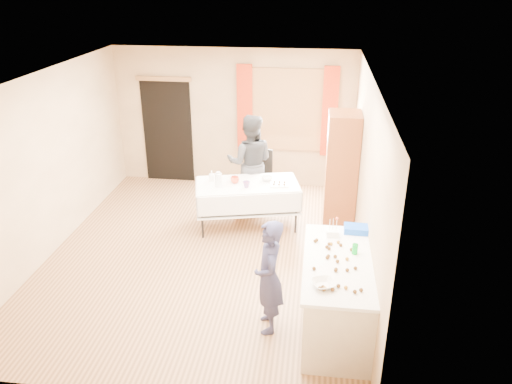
# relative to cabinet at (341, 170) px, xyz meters

# --- Properties ---
(floor) EXTENTS (4.50, 5.50, 0.02)m
(floor) POSITION_rel_cabinet_xyz_m (-1.99, -1.29, -0.94)
(floor) COLOR #9E7047
(floor) RESTS_ON ground
(ceiling) EXTENTS (4.50, 5.50, 0.02)m
(ceiling) POSITION_rel_cabinet_xyz_m (-1.99, -1.29, 1.68)
(ceiling) COLOR white
(ceiling) RESTS_ON floor
(wall_back) EXTENTS (4.50, 0.02, 2.60)m
(wall_back) POSITION_rel_cabinet_xyz_m (-1.99, 1.47, 0.37)
(wall_back) COLOR tan
(wall_back) RESTS_ON floor
(wall_front) EXTENTS (4.50, 0.02, 2.60)m
(wall_front) POSITION_rel_cabinet_xyz_m (-1.99, -4.05, 0.37)
(wall_front) COLOR tan
(wall_front) RESTS_ON floor
(wall_left) EXTENTS (0.02, 5.50, 2.60)m
(wall_left) POSITION_rel_cabinet_xyz_m (-4.25, -1.29, 0.37)
(wall_left) COLOR tan
(wall_left) RESTS_ON floor
(wall_right) EXTENTS (0.02, 5.50, 2.60)m
(wall_right) POSITION_rel_cabinet_xyz_m (0.27, -1.29, 0.37)
(wall_right) COLOR tan
(wall_right) RESTS_ON floor
(window_frame) EXTENTS (1.32, 0.06, 1.52)m
(window_frame) POSITION_rel_cabinet_xyz_m (-0.99, 1.43, 0.57)
(window_frame) COLOR olive
(window_frame) RESTS_ON wall_back
(window_pane) EXTENTS (1.20, 0.02, 1.40)m
(window_pane) POSITION_rel_cabinet_xyz_m (-0.99, 1.41, 0.57)
(window_pane) COLOR white
(window_pane) RESTS_ON wall_back
(curtain_left) EXTENTS (0.28, 0.06, 1.65)m
(curtain_left) POSITION_rel_cabinet_xyz_m (-1.77, 1.38, 0.57)
(curtain_left) COLOR #B32F12
(curtain_left) RESTS_ON wall_back
(curtain_right) EXTENTS (0.28, 0.06, 1.65)m
(curtain_right) POSITION_rel_cabinet_xyz_m (-0.21, 1.38, 0.57)
(curtain_right) COLOR #B32F12
(curtain_right) RESTS_ON wall_back
(doorway) EXTENTS (0.95, 0.04, 2.00)m
(doorway) POSITION_rel_cabinet_xyz_m (-3.29, 1.44, 0.07)
(doorway) COLOR black
(doorway) RESTS_ON floor
(door_lintel) EXTENTS (1.05, 0.06, 0.08)m
(door_lintel) POSITION_rel_cabinet_xyz_m (-3.29, 1.41, 1.09)
(door_lintel) COLOR olive
(door_lintel) RESTS_ON wall_back
(cabinet) EXTENTS (0.50, 0.60, 1.86)m
(cabinet) POSITION_rel_cabinet_xyz_m (0.00, 0.00, 0.00)
(cabinet) COLOR brown
(cabinet) RESTS_ON floor
(counter) EXTENTS (0.80, 1.68, 0.91)m
(counter) POSITION_rel_cabinet_xyz_m (-0.10, -2.75, -0.48)
(counter) COLOR beige
(counter) RESTS_ON floor
(party_table) EXTENTS (1.79, 1.20, 0.75)m
(party_table) POSITION_rel_cabinet_xyz_m (-1.48, -0.33, -0.49)
(party_table) COLOR black
(party_table) RESTS_ON floor
(chair) EXTENTS (0.49, 0.49, 0.97)m
(chair) POSITION_rel_cabinet_xyz_m (-1.41, 0.58, -0.64)
(chair) COLOR black
(chair) RESTS_ON floor
(girl) EXTENTS (0.64, 0.53, 1.39)m
(girl) POSITION_rel_cabinet_xyz_m (-0.88, -2.84, -0.24)
(girl) COLOR #1F1F43
(girl) RESTS_ON floor
(woman) EXTENTS (0.87, 0.71, 1.69)m
(woman) POSITION_rel_cabinet_xyz_m (-1.53, 0.35, -0.09)
(woman) COLOR black
(woman) RESTS_ON floor
(soda_can) EXTENTS (0.07, 0.07, 0.12)m
(soda_can) POSITION_rel_cabinet_xyz_m (0.07, -2.57, 0.04)
(soda_can) COLOR #088F20
(soda_can) RESTS_ON counter
(mixing_bowl) EXTENTS (0.39, 0.39, 0.06)m
(mixing_bowl) POSITION_rel_cabinet_xyz_m (-0.28, -3.25, 0.01)
(mixing_bowl) COLOR white
(mixing_bowl) RESTS_ON counter
(foam_block) EXTENTS (0.16, 0.11, 0.08)m
(foam_block) POSITION_rel_cabinet_xyz_m (-0.17, -2.19, 0.02)
(foam_block) COLOR white
(foam_block) RESTS_ON counter
(blue_basket) EXTENTS (0.31, 0.21, 0.08)m
(blue_basket) POSITION_rel_cabinet_xyz_m (0.12, -2.04, 0.02)
(blue_basket) COLOR blue
(blue_basket) RESTS_ON counter
(pitcher) EXTENTS (0.12, 0.12, 0.22)m
(pitcher) POSITION_rel_cabinet_xyz_m (-1.91, -0.51, -0.07)
(pitcher) COLOR silver
(pitcher) RESTS_ON party_table
(cup_red) EXTENTS (0.21, 0.21, 0.11)m
(cup_red) POSITION_rel_cabinet_xyz_m (-1.68, -0.34, -0.13)
(cup_red) COLOR #D04224
(cup_red) RESTS_ON party_table
(cup_rainbow) EXTENTS (0.11, 0.11, 0.10)m
(cup_rainbow) POSITION_rel_cabinet_xyz_m (-1.47, -0.49, -0.13)
(cup_rainbow) COLOR red
(cup_rainbow) RESTS_ON party_table
(small_bowl) EXTENTS (0.23, 0.23, 0.06)m
(small_bowl) POSITION_rel_cabinet_xyz_m (-1.19, -0.15, -0.15)
(small_bowl) COLOR white
(small_bowl) RESTS_ON party_table
(pastry_tray) EXTENTS (0.31, 0.24, 0.02)m
(pastry_tray) POSITION_rel_cabinet_xyz_m (-0.97, -0.34, -0.17)
(pastry_tray) COLOR white
(pastry_tray) RESTS_ON party_table
(bottle) EXTENTS (0.10, 0.10, 0.17)m
(bottle) POSITION_rel_cabinet_xyz_m (-2.06, -0.30, -0.09)
(bottle) COLOR white
(bottle) RESTS_ON party_table
(cake_balls) EXTENTS (0.52, 1.04, 0.04)m
(cake_balls) POSITION_rel_cabinet_xyz_m (-0.16, -2.86, 0.00)
(cake_balls) COLOR #3F2314
(cake_balls) RESTS_ON counter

